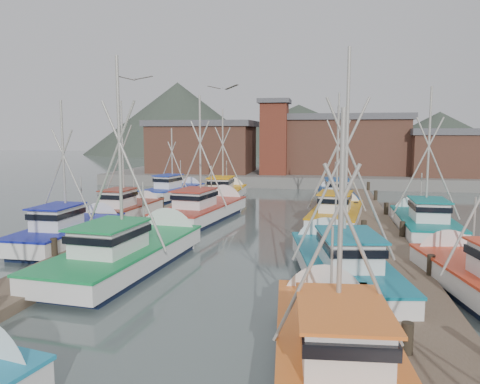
% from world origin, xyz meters
% --- Properties ---
extents(ground, '(260.00, 260.00, 0.00)m').
position_xyz_m(ground, '(0.00, 0.00, 0.00)').
color(ground, '#475553').
rests_on(ground, ground).
extents(dock_left, '(2.30, 46.00, 1.50)m').
position_xyz_m(dock_left, '(-7.00, 4.04, 0.21)').
color(dock_left, brown).
rests_on(dock_left, ground).
extents(dock_right, '(2.30, 46.00, 1.50)m').
position_xyz_m(dock_right, '(7.00, 4.04, 0.21)').
color(dock_right, brown).
rests_on(dock_right, ground).
extents(quay, '(44.00, 16.00, 1.20)m').
position_xyz_m(quay, '(0.00, 37.00, 0.60)').
color(quay, slate).
rests_on(quay, ground).
extents(shed_left, '(12.72, 8.48, 6.20)m').
position_xyz_m(shed_left, '(-11.00, 35.00, 4.34)').
color(shed_left, '#562F26').
rests_on(shed_left, quay).
extents(shed_center, '(14.84, 9.54, 6.90)m').
position_xyz_m(shed_center, '(6.00, 37.00, 4.69)').
color(shed_center, '#562F26').
rests_on(shed_center, quay).
extents(shed_right, '(8.48, 6.36, 5.20)m').
position_xyz_m(shed_right, '(17.00, 34.00, 3.84)').
color(shed_right, '#562F26').
rests_on(shed_right, quay).
extents(lookout_tower, '(3.60, 3.60, 8.50)m').
position_xyz_m(lookout_tower, '(-2.00, 33.00, 5.55)').
color(lookout_tower, maroon).
rests_on(lookout_tower, quay).
extents(distant_hills, '(175.00, 140.00, 42.00)m').
position_xyz_m(distant_hills, '(-12.76, 122.59, 0.00)').
color(distant_hills, '#394338').
rests_on(distant_hills, ground).
extents(boat_1, '(3.50, 9.11, 7.15)m').
position_xyz_m(boat_1, '(4.21, -9.49, 0.67)').
color(boat_1, '#0F1834').
rests_on(boat_1, ground).
extents(boat_4, '(4.16, 10.59, 9.94)m').
position_xyz_m(boat_4, '(-4.39, -1.73, 0.68)').
color(boat_4, '#0F1834').
rests_on(boat_4, ground).
extents(boat_5, '(4.52, 9.96, 9.83)m').
position_xyz_m(boat_5, '(4.53, -2.06, 0.68)').
color(boat_5, '#0F1834').
rests_on(boat_5, ground).
extents(boat_6, '(3.39, 8.60, 8.20)m').
position_xyz_m(boat_6, '(-9.29, 1.90, 0.68)').
color(boat_6, '#0F1834').
rests_on(boat_6, ground).
extents(boat_8, '(4.49, 10.35, 9.25)m').
position_xyz_m(boat_8, '(-4.17, 10.11, 0.68)').
color(boat_8, '#0F1834').
rests_on(boat_8, ground).
extents(boat_9, '(3.85, 9.34, 9.13)m').
position_xyz_m(boat_9, '(4.71, 9.95, 0.68)').
color(boat_9, '#0F1834').
rests_on(boat_9, ground).
extents(boat_10, '(3.46, 8.08, 8.57)m').
position_xyz_m(boat_10, '(-9.26, 8.93, 0.68)').
color(boat_10, '#0F1834').
rests_on(boat_10, ground).
extents(boat_11, '(3.73, 8.93, 9.20)m').
position_xyz_m(boat_11, '(9.55, 7.74, 0.68)').
color(boat_11, '#0F1834').
rests_on(boat_11, ground).
extents(boat_12, '(3.52, 9.06, 8.71)m').
position_xyz_m(boat_12, '(-4.72, 18.75, 0.68)').
color(boat_12, '#0F1834').
rests_on(boat_12, ground).
extents(boat_13, '(3.55, 9.11, 8.81)m').
position_xyz_m(boat_13, '(4.73, 18.80, 0.68)').
color(boat_13, '#0F1834').
rests_on(boat_13, ground).
extents(boat_14, '(4.00, 8.43, 6.96)m').
position_xyz_m(boat_14, '(-9.43, 19.71, 0.68)').
color(boat_14, '#0F1834').
rests_on(boat_14, ground).
extents(gull_near, '(1.54, 0.66, 0.24)m').
position_xyz_m(gull_near, '(-4.15, -1.46, 8.16)').
color(gull_near, gray).
rests_on(gull_near, ground).
extents(gull_far, '(1.49, 0.66, 0.24)m').
position_xyz_m(gull_far, '(-0.64, -0.09, 7.85)').
color(gull_far, gray).
rests_on(gull_far, ground).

